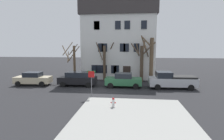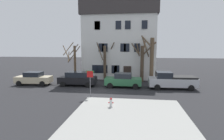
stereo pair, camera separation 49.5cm
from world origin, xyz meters
The scene contains 14 objects.
ground_plane centered at (0.00, 0.00, 0.00)m, with size 120.00×120.00×0.00m, color #262628.
sidewalk_slab centered at (3.34, -6.44, 0.06)m, with size 8.27×8.07×0.12m, color #999993.
building_main centered at (1.15, 11.74, 6.08)m, with size 11.55×9.11×11.97m.
tree_bare_near centered at (-5.06, 5.98, 2.92)m, with size 2.34×3.27×5.61m.
tree_bare_mid centered at (-0.71, 6.98, 2.85)m, with size 2.72×2.72×5.71m.
tree_bare_far centered at (4.59, 6.56, 2.93)m, with size 2.73×2.97×5.59m.
tree_bare_end centered at (5.76, 5.91, 3.43)m, with size 2.19×2.93×6.49m.
car_beige_sedan centered at (-9.35, 2.65, 0.85)m, with size 4.57×2.18×1.70m.
car_black_wagon centered at (-3.52, 2.90, 0.93)m, with size 4.72×2.11×1.79m.
car_green_sedan centered at (2.27, 2.79, 0.87)m, with size 4.41×1.99×1.74m.
pickup_truck_silver centered at (8.02, 2.83, 0.96)m, with size 5.55×2.44×1.99m.
fire_hydrant centered at (1.80, -4.87, 0.51)m, with size 0.42×0.22×0.76m.
street_sign_pole centered at (-0.61, -2.08, 1.87)m, with size 0.76×0.07×2.66m.
bicycle_leaning centered at (-3.46, 5.08, 0.37)m, with size 1.69×0.55×1.03m.
Camera 2 is at (3.71, -18.74, 5.00)m, focal length 28.73 mm.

